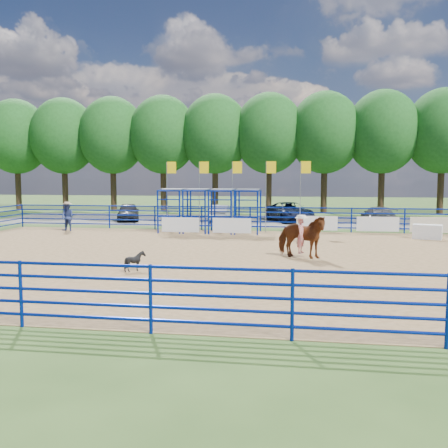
{
  "coord_description": "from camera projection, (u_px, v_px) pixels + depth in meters",
  "views": [
    {
      "loc": [
        3.19,
        -20.05,
        3.38
      ],
      "look_at": [
        -0.17,
        1.0,
        1.3
      ],
      "focal_mm": 40.0,
      "sensor_mm": 36.0,
      "label": 1
    }
  ],
  "objects": [
    {
      "name": "calf",
      "position": [
        135.0,
        261.0,
        17.53
      ],
      "size": [
        0.67,
        0.61,
        0.71
      ],
      "primitive_type": "imported",
      "rotation": [
        0.0,
        0.0,
        1.62
      ],
      "color": "black",
      "rests_on": "arena_dirt"
    },
    {
      "name": "perimeter_fence",
      "position": [
        224.0,
        240.0,
        20.46
      ],
      "size": [
        30.1,
        20.1,
        1.5
      ],
      "color": "#061F94",
      "rests_on": "ground"
    },
    {
      "name": "car_a",
      "position": [
        128.0,
        212.0,
        37.16
      ],
      "size": [
        2.71,
        4.18,
        1.32
      ],
      "primitive_type": "imported",
      "rotation": [
        0.0,
        0.0,
        0.32
      ],
      "color": "black",
      "rests_on": "gravel_strip"
    },
    {
      "name": "spectator_cowboy",
      "position": [
        68.0,
        217.0,
        30.19
      ],
      "size": [
        0.93,
        0.8,
        1.74
      ],
      "color": "navy",
      "rests_on": "arena_dirt"
    },
    {
      "name": "treeline",
      "position": [
        269.0,
        130.0,
        45.35
      ],
      "size": [
        56.4,
        6.4,
        11.24
      ],
      "color": "#3F2B19",
      "rests_on": "ground"
    },
    {
      "name": "ground",
      "position": [
        224.0,
        258.0,
        20.53
      ],
      "size": [
        120.0,
        120.0,
        0.0
      ],
      "primitive_type": "plane",
      "color": "#405D25",
      "rests_on": "ground"
    },
    {
      "name": "announcer_table",
      "position": [
        427.0,
        232.0,
        26.38
      ],
      "size": [
        1.58,
        1.08,
        0.77
      ],
      "primitive_type": "cube",
      "rotation": [
        0.0,
        0.0,
        -0.3
      ],
      "color": "white",
      "rests_on": "arena_dirt"
    },
    {
      "name": "car_b",
      "position": [
        220.0,
        213.0,
        36.44
      ],
      "size": [
        1.49,
        3.8,
        1.23
      ],
      "primitive_type": "imported",
      "rotation": [
        0.0,
        0.0,
        3.19
      ],
      "color": "gray",
      "rests_on": "gravel_strip"
    },
    {
      "name": "gravel_strip",
      "position": [
        260.0,
        221.0,
        37.24
      ],
      "size": [
        40.0,
        10.0,
        0.01
      ],
      "primitive_type": "cube",
      "color": "#67655C",
      "rests_on": "ground"
    },
    {
      "name": "chute_assembly",
      "position": [
        216.0,
        211.0,
        29.4
      ],
      "size": [
        19.32,
        2.41,
        4.2
      ],
      "color": "#061F94",
      "rests_on": "ground"
    },
    {
      "name": "arena_dirt",
      "position": [
        224.0,
        258.0,
        20.53
      ],
      "size": [
        30.0,
        20.0,
        0.02
      ],
      "primitive_type": "cube",
      "color": "#9B794D",
      "rests_on": "ground"
    },
    {
      "name": "car_c",
      "position": [
        290.0,
        212.0,
        36.52
      ],
      "size": [
        4.12,
        5.56,
        1.4
      ],
      "primitive_type": "imported",
      "rotation": [
        0.0,
        0.0,
        0.4
      ],
      "color": "black",
      "rests_on": "gravel_strip"
    },
    {
      "name": "horse_and_rider",
      "position": [
        301.0,
        235.0,
        20.28
      ],
      "size": [
        2.29,
        1.55,
        2.49
      ],
      "color": "brown",
      "rests_on": "arena_dirt"
    },
    {
      "name": "car_d",
      "position": [
        378.0,
        216.0,
        34.1
      ],
      "size": [
        2.07,
        4.46,
        1.26
      ],
      "primitive_type": "imported",
      "rotation": [
        0.0,
        0.0,
        3.21
      ],
      "color": "#504F52",
      "rests_on": "gravel_strip"
    }
  ]
}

